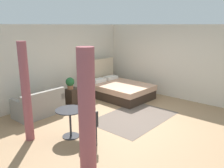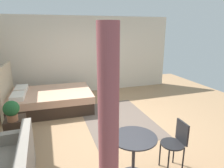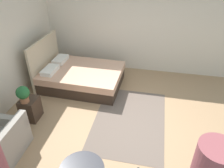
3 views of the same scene
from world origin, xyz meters
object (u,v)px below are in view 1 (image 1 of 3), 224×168
(balcony_table, at_px, (70,118))
(cafe_chair_near_window, at_px, (90,126))
(potted_plant, at_px, (70,83))
(bed, at_px, (118,89))
(couch, at_px, (40,106))
(nightstand, at_px, (73,96))

(balcony_table, distance_m, cafe_chair_near_window, 0.73)
(potted_plant, distance_m, cafe_chair_near_window, 3.00)
(bed, distance_m, potted_plant, 1.91)
(bed, height_order, cafe_chair_near_window, bed)
(couch, xyz_separation_m, cafe_chair_near_window, (-0.32, -2.52, 0.24))
(balcony_table, bearing_deg, potted_plant, 50.69)
(bed, bearing_deg, balcony_table, -160.04)
(couch, distance_m, potted_plant, 1.32)
(potted_plant, bearing_deg, couch, -177.79)
(potted_plant, height_order, balcony_table, potted_plant)
(bed, bearing_deg, cafe_chair_near_window, -149.80)
(bed, relative_size, balcony_table, 3.29)
(bed, relative_size, nightstand, 4.21)
(couch, relative_size, nightstand, 2.60)
(nightstand, relative_size, balcony_table, 0.78)
(couch, xyz_separation_m, balcony_table, (-0.28, -1.79, 0.21))
(nightstand, bearing_deg, potted_plant, 170.78)
(potted_plant, xyz_separation_m, cafe_chair_near_window, (-1.54, -2.57, -0.25))
(potted_plant, bearing_deg, bed, -20.80)
(couch, height_order, cafe_chair_near_window, cafe_chair_near_window)
(nightstand, relative_size, cafe_chair_near_window, 0.66)
(bed, xyz_separation_m, cafe_chair_near_window, (-3.28, -1.91, 0.22))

